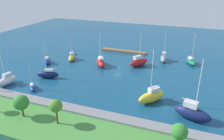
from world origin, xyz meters
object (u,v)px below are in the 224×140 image
sailboat_red_far_north (101,62)px  mooring_buoy_red (75,54)px  sailboat_red_lone_south (139,62)px  sailboat_blue_inner_mooring (32,87)px  pier_dock (124,51)px  sailboat_white_far_south (7,80)px  park_tree_midwest (179,132)px  park_tree_east (21,103)px  park_tree_center (56,106)px  sailboat_navy_lone_north (48,74)px  sailboat_green_near_pier (191,61)px  sailboat_gray_by_breakwater (164,58)px  sailboat_navy_mid_basin (192,113)px  sailboat_blue_along_channel (47,61)px  sailboat_yellow_outer_mooring (72,57)px  sailboat_yellow_off_beacon (152,96)px

sailboat_red_far_north → mooring_buoy_red: sailboat_red_far_north is taller
sailboat_red_lone_south → mooring_buoy_red: (26.75, -2.84, -1.14)m
sailboat_blue_inner_mooring → pier_dock: bearing=-61.1°
sailboat_red_lone_south → sailboat_white_far_south: size_ratio=1.00×
park_tree_midwest → park_tree_east: bearing=4.4°
park_tree_center → mooring_buoy_red: 46.79m
sailboat_navy_lone_north → park_tree_center: bearing=113.3°
sailboat_red_lone_south → sailboat_green_near_pier: size_ratio=1.07×
park_tree_midwest → sailboat_gray_by_breakwater: size_ratio=0.36×
sailboat_gray_by_breakwater → sailboat_navy_mid_basin: size_ratio=0.89×
sailboat_gray_by_breakwater → mooring_buoy_red: bearing=-88.2°
park_tree_center → pier_dock: bearing=-87.0°
sailboat_red_far_north → sailboat_green_near_pier: bearing=-99.7°
sailboat_navy_mid_basin → mooring_buoy_red: bearing=161.3°
park_tree_midwest → sailboat_navy_lone_north: size_ratio=0.40×
park_tree_east → sailboat_blue_along_channel: bearing=-62.3°
park_tree_east → park_tree_center: 8.40m
sailboat_gray_by_breakwater → sailboat_navy_mid_basin: 36.45m
park_tree_midwest → mooring_buoy_red: size_ratio=5.45×
sailboat_gray_by_breakwater → sailboat_red_far_north: (19.96, 12.45, 0.11)m
sailboat_yellow_outer_mooring → park_tree_midwest: bearing=30.5°
sailboat_red_lone_south → sailboat_navy_mid_basin: bearing=-109.6°
park_tree_midwest → sailboat_yellow_off_beacon: sailboat_yellow_off_beacon is taller
pier_dock → park_tree_midwest: size_ratio=4.12×
sailboat_blue_along_channel → sailboat_red_far_north: bearing=-98.9°
sailboat_blue_along_channel → sailboat_white_far_south: (0.46, 18.56, 0.35)m
sailboat_blue_along_channel → park_tree_midwest: bearing=-143.4°
park_tree_east → sailboat_red_far_north: 35.45m
sailboat_navy_lone_north → sailboat_yellow_outer_mooring: 16.59m
park_tree_center → sailboat_white_far_south: 27.53m
sailboat_red_lone_south → sailboat_navy_mid_basin: size_ratio=0.83×
park_tree_center → sailboat_blue_along_channel: bearing=-50.9°
sailboat_green_near_pier → sailboat_navy_mid_basin: sailboat_navy_mid_basin is taller
park_tree_center → sailboat_navy_lone_north: bearing=-49.8°
sailboat_yellow_outer_mooring → sailboat_blue_inner_mooring: bearing=-15.8°
park_tree_east → sailboat_blue_inner_mooring: bearing=-57.5°
sailboat_green_near_pier → park_tree_east: bearing=-59.5°
park_tree_midwest → park_tree_east: (32.04, 2.45, 0.32)m
pier_dock → sailboat_gray_by_breakwater: bearing=163.5°
pier_dock → sailboat_red_far_north: 17.79m
sailboat_navy_lone_north → sailboat_red_lone_south: bearing=-157.1°
sailboat_blue_along_channel → mooring_buoy_red: (-4.56, -12.17, -0.64)m
pier_dock → park_tree_midwest: (-26.43, 50.32, 3.54)m
sailboat_blue_along_channel → sailboat_red_far_north: 19.42m
sailboat_navy_mid_basin → sailboat_blue_inner_mooring: (41.86, 0.77, -0.95)m
pier_dock → sailboat_white_far_south: size_ratio=1.60×
park_tree_east → sailboat_navy_lone_north: 21.96m
park_tree_center → sailboat_navy_lone_north: 26.00m
sailboat_green_near_pier → sailboat_yellow_outer_mooring: sailboat_green_near_pier is taller
park_tree_center → sailboat_green_near_pier: (-24.09, -47.77, -3.97)m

